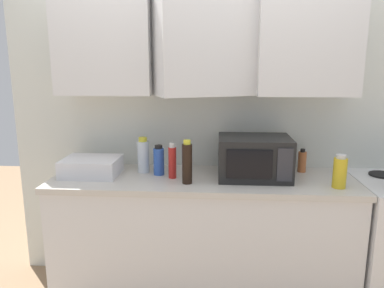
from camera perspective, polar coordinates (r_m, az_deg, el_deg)
wall_back_with_cabinets at (r=2.63m, az=1.98°, el=10.41°), size 2.93×0.56×2.60m
counter_run at (r=2.68m, az=1.63°, el=-14.36°), size 2.06×0.63×0.90m
microwave at (r=2.51m, az=9.65°, el=-2.08°), size 0.48×0.37×0.28m
dish_rack at (r=2.64m, az=-15.35°, el=-3.41°), size 0.38×0.30×0.12m
bottle_blue_cleaner at (r=2.56m, az=-5.19°, el=-2.61°), size 0.07×0.07×0.21m
bottle_soy_dark at (r=2.35m, az=-0.77°, el=-2.94°), size 0.07×0.07×0.29m
bottle_spice_jar at (r=2.74m, az=16.76°, el=-2.60°), size 0.06×0.06×0.17m
bottle_clear_tall at (r=2.63m, az=-7.60°, el=-1.82°), size 0.08×0.08×0.25m
bottle_yellow_mustard at (r=2.45m, az=22.02°, el=-4.07°), size 0.08×0.08×0.21m
bottle_red_sauce at (r=2.47m, az=-3.08°, el=-2.73°), size 0.05×0.05×0.24m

